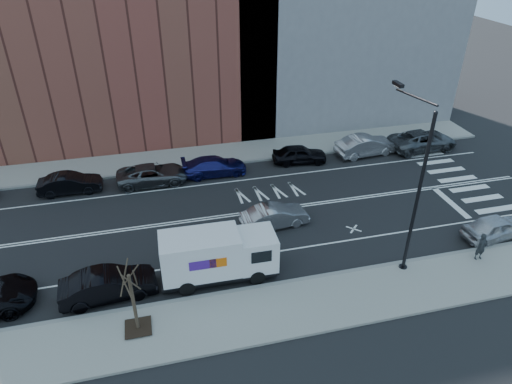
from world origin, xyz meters
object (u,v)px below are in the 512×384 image
driving_sedan (275,216)px  near_parked_front (497,227)px  pedestrian (481,247)px  fedex_van (218,255)px  far_parked_b (70,183)px

driving_sedan → near_parked_front: size_ratio=1.00×
pedestrian → fedex_van: bearing=169.7°
near_parked_front → driving_sedan: bearing=65.9°
fedex_van → near_parked_front: fedex_van is taller
far_parked_b → pedestrian: 26.20m
far_parked_b → driving_sedan: size_ratio=1.01×
driving_sedan → near_parked_front: (12.38, -4.31, 0.03)m
fedex_van → far_parked_b: bearing=128.3°
driving_sedan → pedestrian: size_ratio=2.57×
fedex_van → near_parked_front: (16.54, -0.47, -0.74)m
driving_sedan → pedestrian: (10.03, -5.97, 0.27)m
driving_sedan → pedestrian: pedestrian is taller
far_parked_b → near_parked_front: size_ratio=1.01×
driving_sedan → fedex_van: bearing=126.7°
near_parked_front → far_parked_b: bearing=60.2°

